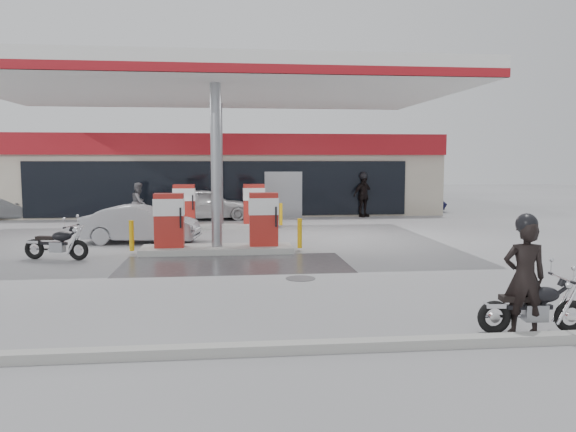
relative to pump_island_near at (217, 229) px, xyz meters
name	(u,v)px	position (x,y,z in m)	size (l,w,h in m)	color
ground	(216,265)	(0.00, -2.00, -0.71)	(90.00, 90.00, 0.00)	gray
wet_patch	(235,264)	(0.50, -2.00, -0.71)	(6.00, 3.00, 0.00)	#4C4C4F
drain_cover	(301,278)	(2.00, -4.00, -0.71)	(0.70, 0.70, 0.01)	#38383A
kerb	(207,351)	(0.00, -9.00, -0.64)	(28.00, 0.25, 0.15)	gray
store_building	(221,174)	(0.01, 13.94, 1.30)	(22.00, 8.22, 4.00)	beige
canopy	(217,87)	(0.00, 3.00, 4.56)	(16.00, 10.02, 5.51)	silver
pump_island_near	(217,229)	(0.00, 0.00, 0.00)	(5.14, 1.30, 1.78)	#9E9E99
pump_island_far	(219,211)	(0.00, 6.00, 0.00)	(5.14, 1.30, 1.78)	#9E9E99
main_motorcycle	(535,308)	(5.17, -8.52, -0.30)	(1.79, 0.68, 0.92)	black
biker_main	(524,278)	(4.98, -8.51, 0.20)	(0.66, 0.43, 1.81)	black
parked_motorcycle	(57,245)	(-4.38, -0.81, -0.28)	(1.86, 0.84, 0.97)	black
sedan_white	(205,204)	(-0.72, 9.20, 0.03)	(1.75, 4.34, 1.48)	silver
attendant	(139,202)	(-3.60, 8.80, 0.17)	(0.85, 0.66, 1.75)	#59585D
hatchback_silver	(141,224)	(-2.55, 2.20, -0.08)	(1.33, 3.82, 1.26)	#919398
parked_car_left	(9,208)	(-9.80, 10.53, -0.16)	(1.53, 3.77, 1.09)	gray
parked_car_right	(411,202)	(10.00, 12.00, -0.17)	(1.80, 3.91, 1.09)	#17184E
biker_walking	(363,196)	(6.88, 9.80, 0.31)	(1.20, 0.50, 2.04)	black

